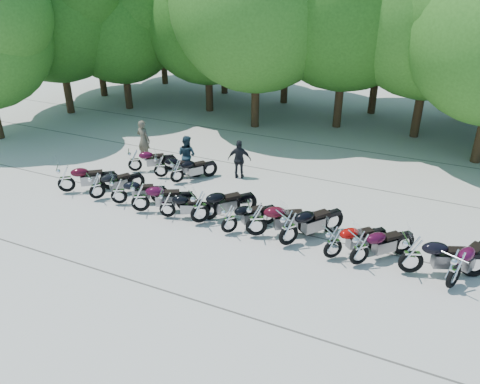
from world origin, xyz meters
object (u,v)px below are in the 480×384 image
at_px(motorcycle_7, 257,219).
at_px(motorcycle_8, 289,227).
at_px(motorcycle_9, 333,242).
at_px(rider_0, 144,140).
at_px(motorcycle_1, 96,185).
at_px(motorcycle_5, 200,207).
at_px(motorcycle_12, 455,269).
at_px(motorcycle_2, 118,191).
at_px(motorcycle_6, 229,219).
at_px(motorcycle_0, 65,178).
at_px(rider_1, 187,155).
at_px(motorcycle_11, 412,254).
at_px(rider_2, 239,159).
at_px(motorcycle_13, 135,160).
at_px(motorcycle_15, 177,171).
at_px(motorcycle_3, 140,197).
at_px(motorcycle_14, 161,166).
at_px(motorcycle_4, 167,204).
at_px(motorcycle_10, 360,248).

distance_m(motorcycle_7, motorcycle_8, 1.15).
distance_m(motorcycle_9, rider_0, 10.83).
bearing_deg(motorcycle_7, motorcycle_8, -124.73).
relative_size(motorcycle_1, motorcycle_9, 0.97).
xyz_separation_m(motorcycle_5, motorcycle_7, (2.11, 0.02, 0.01)).
relative_size(motorcycle_7, motorcycle_12, 1.02).
height_order(motorcycle_2, motorcycle_6, motorcycle_2).
relative_size(motorcycle_9, motorcycle_12, 0.91).
bearing_deg(motorcycle_0, rider_0, -47.48).
xyz_separation_m(motorcycle_8, motorcycle_12, (4.89, -0.14, -0.02)).
xyz_separation_m(motorcycle_7, rider_1, (-4.68, 3.48, 0.16)).
relative_size(motorcycle_11, rider_2, 1.51).
height_order(motorcycle_13, motorcycle_15, motorcycle_15).
height_order(motorcycle_7, motorcycle_13, motorcycle_7).
bearing_deg(motorcycle_8, rider_2, -12.79).
bearing_deg(motorcycle_8, motorcycle_7, 31.80).
height_order(motorcycle_3, motorcycle_6, motorcycle_3).
bearing_deg(motorcycle_13, motorcycle_3, -177.33).
xyz_separation_m(motorcycle_13, motorcycle_14, (1.36, -0.06, -0.01)).
bearing_deg(motorcycle_1, motorcycle_9, -147.73).
bearing_deg(rider_2, rider_1, -3.13).
relative_size(motorcycle_0, motorcycle_4, 1.14).
bearing_deg(motorcycle_4, motorcycle_5, -105.73).
xyz_separation_m(motorcycle_13, rider_1, (2.15, 0.79, 0.29)).
distance_m(motorcycle_6, motorcycle_14, 5.36).
bearing_deg(motorcycle_13, motorcycle_7, -147.94).
bearing_deg(rider_0, rider_2, -174.68).
bearing_deg(motorcycle_9, motorcycle_11, -130.74).
bearing_deg(motorcycle_4, motorcycle_7, -108.73).
bearing_deg(motorcycle_6, motorcycle_1, 37.47).
xyz_separation_m(rider_0, rider_2, (4.82, -0.04, -0.10)).
height_order(motorcycle_1, motorcycle_15, motorcycle_1).
bearing_deg(rider_2, motorcycle_14, 7.69).
relative_size(motorcycle_1, motorcycle_12, 0.89).
distance_m(motorcycle_4, motorcycle_10, 6.79).
bearing_deg(motorcycle_14, motorcycle_6, -151.09).
relative_size(motorcycle_3, rider_0, 1.24).
bearing_deg(motorcycle_15, motorcycle_14, 25.77).
xyz_separation_m(motorcycle_6, motorcycle_13, (-5.92, 2.88, -0.01)).
distance_m(motorcycle_1, motorcycle_3, 2.11).
relative_size(motorcycle_6, rider_1, 1.21).
xyz_separation_m(motorcycle_1, rider_0, (-0.74, 4.16, 0.32)).
distance_m(motorcycle_3, rider_0, 5.17).
bearing_deg(motorcycle_15, motorcycle_1, 88.18).
height_order(motorcycle_3, motorcycle_5, motorcycle_5).
distance_m(motorcycle_11, rider_2, 8.41).
xyz_separation_m(motorcycle_11, motorcycle_13, (-11.70, 2.71, -0.14)).
bearing_deg(motorcycle_3, motorcycle_0, 59.19).
relative_size(motorcycle_3, motorcycle_13, 1.13).
distance_m(motorcycle_2, motorcycle_8, 6.71).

